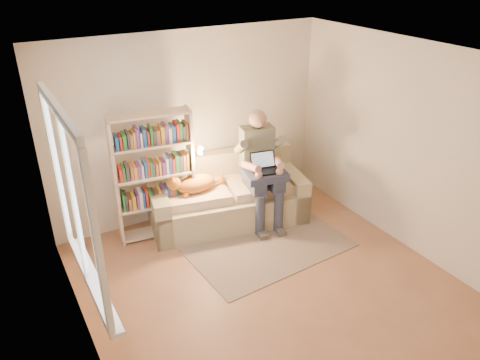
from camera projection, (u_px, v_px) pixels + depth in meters
floor at (278, 294)px, 5.29m from camera, size 4.50×4.50×0.00m
ceiling at (289, 63)px, 4.13m from camera, size 4.00×4.50×0.02m
wall_left at (81, 251)px, 3.82m from camera, size 0.02×4.50×2.60m
wall_right at (421, 154)px, 5.60m from camera, size 0.02×4.50×2.60m
wall_back at (190, 126)px, 6.45m from camera, size 4.00×0.02×2.60m
window at (81, 230)px, 3.96m from camera, size 0.12×1.52×1.69m
sofa at (226, 198)px, 6.62m from camera, size 2.29×1.38×0.91m
person at (260, 163)px, 6.36m from camera, size 0.57×0.78×1.59m
cat at (191, 184)px, 6.18m from camera, size 0.82×0.38×0.29m
blanket at (268, 174)px, 6.28m from camera, size 0.63×0.55×0.10m
laptop at (268, 166)px, 6.24m from camera, size 0.39×0.37×0.28m
bookshelf at (154, 170)px, 5.98m from camera, size 1.14×0.46×1.73m
rug at (270, 247)px, 6.10m from camera, size 2.11×1.33×0.01m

